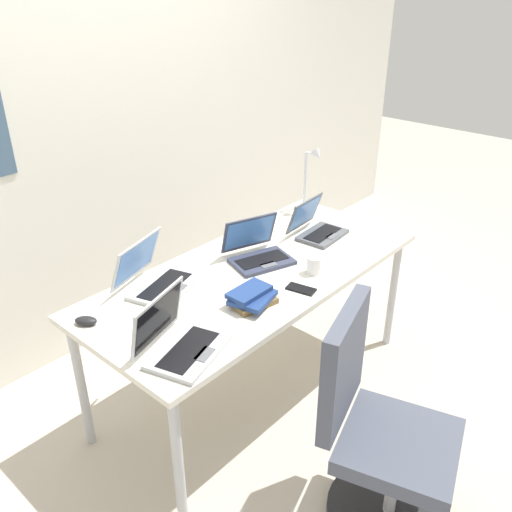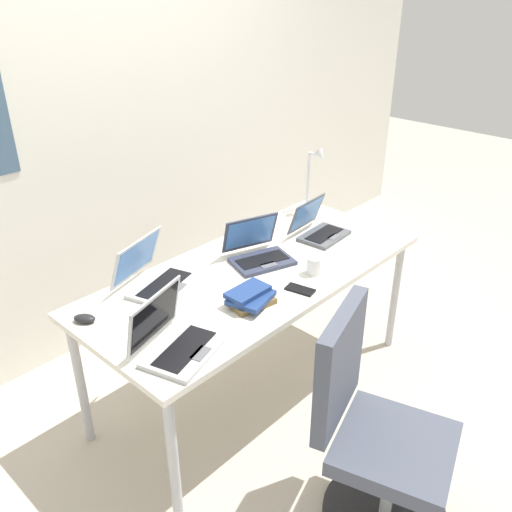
% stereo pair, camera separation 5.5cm
% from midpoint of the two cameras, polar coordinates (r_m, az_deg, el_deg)
% --- Properties ---
extents(ground_plane, '(12.00, 12.00, 0.00)m').
position_cam_midpoint_polar(ground_plane, '(3.14, -0.51, -13.34)').
color(ground_plane, '#B7AD9E').
extents(wall_back, '(6.00, 0.13, 2.60)m').
position_cam_midpoint_polar(wall_back, '(3.30, -15.34, 13.41)').
color(wall_back, silver).
rests_on(wall_back, ground_plane).
extents(desk, '(1.80, 0.80, 0.74)m').
position_cam_midpoint_polar(desk, '(2.74, -0.57, -2.53)').
color(desk, silver).
rests_on(desk, ground_plane).
extents(desk_lamp, '(0.12, 0.18, 0.40)m').
position_cam_midpoint_polar(desk_lamp, '(3.36, 5.15, 8.02)').
color(desk_lamp, silver).
rests_on(desk_lamp, desk).
extents(laptop_front_left, '(0.37, 0.35, 0.21)m').
position_cam_midpoint_polar(laptop_front_left, '(2.79, -0.36, 0.40)').
color(laptop_front_left, '#33384C').
rests_on(laptop_front_left, desk).
extents(laptop_mid_desk, '(0.39, 0.35, 0.24)m').
position_cam_midpoint_polar(laptop_mid_desk, '(2.17, -8.75, -8.76)').
color(laptop_mid_desk, '#B7BABC').
rests_on(laptop_mid_desk, desk).
extents(laptop_center, '(0.29, 0.27, 0.20)m').
position_cam_midpoint_polar(laptop_center, '(3.07, 5.85, 2.91)').
color(laptop_center, '#515459').
rests_on(laptop_center, desk).
extents(laptop_back_right, '(0.40, 0.39, 0.23)m').
position_cam_midpoint_polar(laptop_back_right, '(2.60, -10.95, -2.31)').
color(laptop_back_right, '#B7BABC').
rests_on(laptop_back_right, desk).
extents(computer_mouse, '(0.10, 0.11, 0.03)m').
position_cam_midpoint_polar(computer_mouse, '(2.43, -17.93, -6.44)').
color(computer_mouse, black).
rests_on(computer_mouse, desk).
extents(cell_phone, '(0.09, 0.15, 0.01)m').
position_cam_midpoint_polar(cell_phone, '(2.56, 4.11, -3.45)').
color(cell_phone, black).
rests_on(cell_phone, desk).
extents(book_stack, '(0.22, 0.20, 0.07)m').
position_cam_midpoint_polar(book_stack, '(2.43, -1.08, -4.35)').
color(book_stack, brown).
rests_on(book_stack, desk).
extents(coffee_mug, '(0.11, 0.08, 0.09)m').
position_cam_midpoint_polar(coffee_mug, '(2.69, 5.55, -0.90)').
color(coffee_mug, white).
rests_on(coffee_mug, desk).
extents(office_chair, '(0.56, 0.60, 0.97)m').
position_cam_midpoint_polar(office_chair, '(2.34, 11.95, -18.45)').
color(office_chair, black).
rests_on(office_chair, ground_plane).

